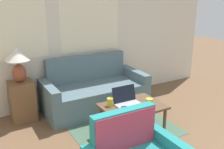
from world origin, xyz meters
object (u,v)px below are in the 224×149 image
Objects in this scene: table_lamp at (18,60)px; cup_navy at (125,111)px; couch at (94,93)px; cup_white at (110,102)px; laptop at (127,101)px; cup_yellow at (149,102)px; coffee_table at (133,109)px.

table_lamp reaches higher than cup_navy.
couch reaches higher than cup_white.
table_lamp is 1.71m from laptop.
laptop reaches higher than cup_white.
laptop is at bearing 146.01° from cup_yellow.
cup_navy is at bearing -128.97° from laptop.
coffee_table is at bearing -46.30° from table_lamp.
cup_yellow is (1.39, -1.36, -0.45)m from table_lamp.
laptop reaches higher than coffee_table.
coffee_table is 7.55× the size of cup_white.
laptop is 0.32m from cup_navy.
couch is 17.90× the size of cup_yellow.
laptop is 3.62× the size of cup_yellow.
table_lamp reaches higher than coffee_table.
couch reaches higher than cup_yellow.
couch is 2.12× the size of coffee_table.
table_lamp is 4.85× the size of cup_white.
cup_navy reaches higher than coffee_table.
cup_yellow is (0.44, 0.08, -0.00)m from cup_navy.
couch is at bearing 100.81° from cup_yellow.
cup_white is at bearing -50.31° from table_lamp.
cup_white is at bearing 152.13° from cup_yellow.
couch is 1.35m from table_lamp.
cup_navy is at bearing -142.82° from coffee_table.
couch is 1.03m from cup_white.
coffee_table is 8.45× the size of cup_yellow.
cup_navy is 0.95× the size of cup_white.
laptop reaches higher than cup_yellow.
cup_navy is (-0.25, -0.19, 0.11)m from coffee_table.
laptop is at bearing -46.20° from table_lamp.
couch reaches higher than coffee_table.
cup_yellow reaches higher than coffee_table.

